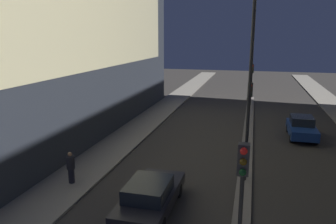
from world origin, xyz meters
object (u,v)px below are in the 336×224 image
(car_left_lane, at_px, (150,196))
(car_right_lane, at_px, (302,127))
(traffic_light_mid, at_px, (250,100))
(traffic_light_near, at_px, (242,183))
(traffic_light_far, at_px, (252,75))
(street_lamp, at_px, (252,51))
(pedestrian_on_left_sidewalk, at_px, (71,167))

(car_left_lane, relative_size, car_right_lane, 1.15)
(traffic_light_mid, distance_m, car_right_lane, 5.85)
(traffic_light_near, distance_m, traffic_light_far, 26.34)
(traffic_light_mid, distance_m, street_lamp, 5.97)
(street_lamp, bearing_deg, traffic_light_mid, 90.00)
(traffic_light_near, bearing_deg, pedestrian_on_left_sidewalk, 150.14)
(traffic_light_near, xyz_separation_m, street_lamp, (0.00, 7.27, 3.27))
(street_lamp, distance_m, pedestrian_on_left_sidewalk, 10.35)
(street_lamp, bearing_deg, car_left_lane, -133.64)
(traffic_light_near, distance_m, car_left_lane, 5.63)
(traffic_light_near, bearing_deg, car_left_lane, 138.44)
(traffic_light_near, relative_size, traffic_light_far, 1.00)
(traffic_light_mid, xyz_separation_m, pedestrian_on_left_sidewalk, (-8.34, -7.49, -2.34))
(traffic_light_near, height_order, car_left_lane, traffic_light_near)
(street_lamp, height_order, pedestrian_on_left_sidewalk, street_lamp)
(traffic_light_far, relative_size, street_lamp, 0.44)
(car_left_lane, bearing_deg, traffic_light_far, 80.73)
(car_right_lane, bearing_deg, traffic_light_mid, -135.36)
(traffic_light_mid, relative_size, car_left_lane, 0.90)
(street_lamp, bearing_deg, car_right_lane, 66.67)
(traffic_light_near, relative_size, pedestrian_on_left_sidewalk, 2.67)
(traffic_light_far, distance_m, car_right_lane, 11.30)
(traffic_light_near, bearing_deg, street_lamp, 90.00)
(street_lamp, bearing_deg, traffic_light_near, -90.00)
(pedestrian_on_left_sidewalk, bearing_deg, traffic_light_near, -29.86)
(traffic_light_far, xyz_separation_m, pedestrian_on_left_sidewalk, (-8.34, -21.56, -2.34))
(traffic_light_near, height_order, car_right_lane, traffic_light_near)
(traffic_light_mid, distance_m, pedestrian_on_left_sidewalk, 11.45)
(traffic_light_near, xyz_separation_m, traffic_light_mid, (0.00, 12.27, 0.00))
(traffic_light_near, height_order, traffic_light_mid, same)
(traffic_light_mid, bearing_deg, pedestrian_on_left_sidewalk, -138.07)
(pedestrian_on_left_sidewalk, bearing_deg, traffic_light_mid, 41.93)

